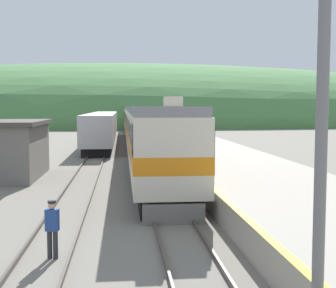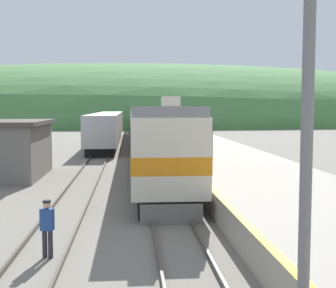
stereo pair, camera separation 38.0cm
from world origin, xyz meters
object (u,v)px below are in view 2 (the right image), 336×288
object	(u,v)px
carriage_third	(140,119)
siding_train	(108,128)
carriage_second	(144,125)
signal_mast_main	(310,8)
express_train_lead_car	(156,140)
carriage_fifth	(136,114)
track_worker	(47,225)
carriage_fourth	(137,116)

from	to	relation	value
carriage_third	siding_train	size ratio (longest dim) A/B	0.68
carriage_second	signal_mast_main	bearing A→B (deg)	-88.16
express_train_lead_car	carriage_fifth	world-z (taller)	express_train_lead_car
carriage_second	carriage_third	xyz separation A→B (m)	(0.00, 22.67, 0.00)
carriage_third	signal_mast_main	distance (m)	65.30
siding_train	track_worker	xyz separation A→B (m)	(0.23, -41.44, -0.89)
express_train_lead_car	track_worker	xyz separation A→B (m)	(-3.84, -13.86, -1.41)
carriage_fifth	signal_mast_main	xyz separation A→B (m)	(1.37, -110.54, 3.52)
carriage_fifth	express_train_lead_car	bearing A→B (deg)	-90.00
carriage_third	carriage_fifth	size ratio (longest dim) A/B	1.00
carriage_second	siding_train	size ratio (longest dim) A/B	0.68
express_train_lead_car	signal_mast_main	bearing A→B (deg)	-86.05
carriage_second	carriage_fifth	xyz separation A→B (m)	(0.00, 68.01, 0.00)
carriage_fourth	track_worker	bearing A→B (deg)	-92.69
express_train_lead_car	siding_train	xyz separation A→B (m)	(-4.07, 27.58, -0.52)
carriage_third	signal_mast_main	xyz separation A→B (m)	(1.37, -65.19, 3.52)
carriage_third	signal_mast_main	size ratio (longest dim) A/B	2.57
signal_mast_main	carriage_fifth	bearing A→B (deg)	90.71
carriage_second	carriage_third	bearing A→B (deg)	90.00
carriage_fifth	carriage_second	bearing A→B (deg)	-90.00
carriage_second	siding_train	bearing A→B (deg)	130.04
express_train_lead_car	carriage_third	world-z (taller)	express_train_lead_car
express_train_lead_car	carriage_fourth	world-z (taller)	express_train_lead_car
carriage_fourth	siding_train	xyz separation A→B (m)	(-4.07, -40.50, -0.51)
signal_mast_main	track_worker	bearing A→B (deg)	131.32
carriage_second	carriage_fifth	distance (m)	68.01
carriage_fourth	track_worker	size ratio (longest dim) A/B	13.09
carriage_third	track_worker	distance (m)	59.41
carriage_third	track_worker	size ratio (longest dim) A/B	13.09
siding_train	signal_mast_main	bearing A→B (deg)	-83.45
track_worker	express_train_lead_car	bearing A→B (deg)	74.50
siding_train	carriage_third	bearing A→B (deg)	77.14
carriage_fourth	siding_train	size ratio (longest dim) A/B	0.68
carriage_fifth	carriage_third	bearing A→B (deg)	-90.00
carriage_fifth	siding_train	distance (m)	63.30
carriage_second	carriage_fourth	bearing A→B (deg)	90.00
carriage_second	track_worker	size ratio (longest dim) A/B	13.09
carriage_fifth	track_worker	world-z (taller)	carriage_fifth
carriage_third	carriage_fourth	distance (m)	22.67
track_worker	carriage_fourth	bearing A→B (deg)	87.31
carriage_second	carriage_fifth	bearing A→B (deg)	90.00
carriage_second	carriage_fifth	size ratio (longest dim) A/B	1.00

